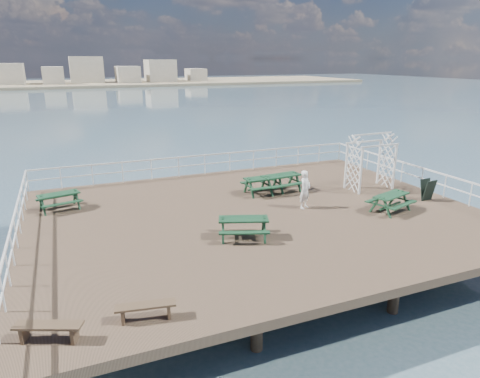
% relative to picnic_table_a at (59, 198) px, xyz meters
% --- Properties ---
extents(ground, '(18.00, 14.00, 0.30)m').
position_rel_picnic_table_a_xyz_m(ground, '(7.49, -3.62, -0.66)').
color(ground, brown).
rests_on(ground, ground).
extents(sea_backdrop, '(300.00, 300.00, 9.20)m').
position_rel_picnic_table_a_xyz_m(sea_backdrop, '(20.03, 130.45, -1.02)').
color(sea_backdrop, '#41616E').
rests_on(sea_backdrop, ground).
extents(railing, '(17.77, 13.76, 1.10)m').
position_rel_picnic_table_a_xyz_m(railing, '(7.42, -1.05, 0.36)').
color(railing, silver).
rests_on(railing, ground).
extents(picnic_table_a, '(1.89, 1.64, 0.80)m').
position_rel_picnic_table_a_xyz_m(picnic_table_a, '(0.00, 0.00, 0.00)').
color(picnic_table_a, '#13351F').
rests_on(picnic_table_a, ground).
extents(picnic_table_b, '(1.83, 1.48, 0.89)m').
position_rel_picnic_table_a_xyz_m(picnic_table_b, '(8.93, -1.27, 0.06)').
color(picnic_table_b, '#13351F').
rests_on(picnic_table_b, ground).
extents(picnic_table_c, '(2.05, 1.72, 0.93)m').
position_rel_picnic_table_a_xyz_m(picnic_table_c, '(9.85, -1.28, 0.08)').
color(picnic_table_c, '#13351F').
rests_on(picnic_table_c, ground).
extents(picnic_table_d, '(2.12, 1.92, 0.85)m').
position_rel_picnic_table_a_xyz_m(picnic_table_d, '(6.00, -5.74, 0.03)').
color(picnic_table_d, '#13351F').
rests_on(picnic_table_d, ground).
extents(picnic_table_e, '(2.04, 1.82, 0.83)m').
position_rel_picnic_table_a_xyz_m(picnic_table_e, '(12.75, -5.53, 0.02)').
color(picnic_table_e, '#13351F').
rests_on(picnic_table_e, ground).
extents(flat_bench_near, '(1.49, 0.59, 0.42)m').
position_rel_picnic_table_a_xyz_m(flat_bench_near, '(1.86, -9.42, -0.20)').
color(flat_bench_near, brown).
rests_on(flat_bench_near, ground).
extents(flat_bench_far, '(1.54, 0.92, 0.44)m').
position_rel_picnic_table_a_xyz_m(flat_bench_far, '(-0.31, -9.42, -0.18)').
color(flat_bench_far, brown).
rests_on(flat_bench_far, ground).
extents(trellis_arbor, '(2.23, 1.23, 2.74)m').
position_rel_picnic_table_a_xyz_m(trellis_arbor, '(14.03, -2.54, 0.71)').
color(trellis_arbor, silver).
rests_on(trellis_arbor, ground).
extents(sandwich_board, '(0.62, 0.48, 0.98)m').
position_rel_picnic_table_a_xyz_m(sandwich_board, '(15.29, -5.01, -0.03)').
color(sandwich_board, black).
rests_on(sandwich_board, ground).
extents(person, '(0.71, 0.63, 1.64)m').
position_rel_picnic_table_a_xyz_m(person, '(9.65, -3.80, 0.31)').
color(person, white).
rests_on(person, ground).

